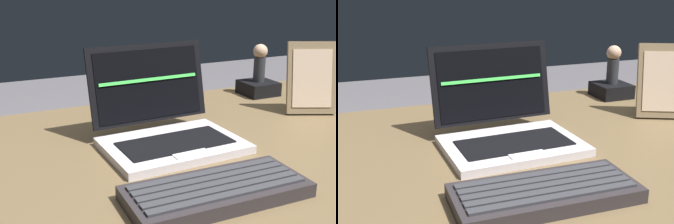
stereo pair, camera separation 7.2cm
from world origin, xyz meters
TOP-DOWN VIEW (x-y plane):
  - desk at (0.00, 0.00)m, footprint 1.40×0.78m
  - laptop_front at (-0.09, 0.04)m, footprint 0.29×0.25m
  - external_keyboard at (-0.12, -0.22)m, footprint 0.31×0.13m
  - photo_frame at (0.35, 0.08)m, footprint 0.14×0.10m
  - figurine_stand at (0.34, 0.28)m, footprint 0.10×0.10m
  - figurine at (0.34, 0.28)m, footprint 0.04×0.04m

SIDE VIEW (x-z plane):
  - desk at x=0.00m, z-range 0.25..0.99m
  - external_keyboard at x=-0.12m, z-range 0.73..0.76m
  - figurine_stand at x=0.34m, z-range 0.74..0.78m
  - laptop_front at x=-0.09m, z-range 0.67..0.88m
  - photo_frame at x=0.35m, z-range 0.74..0.92m
  - figurine at x=0.34m, z-range 0.78..0.90m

